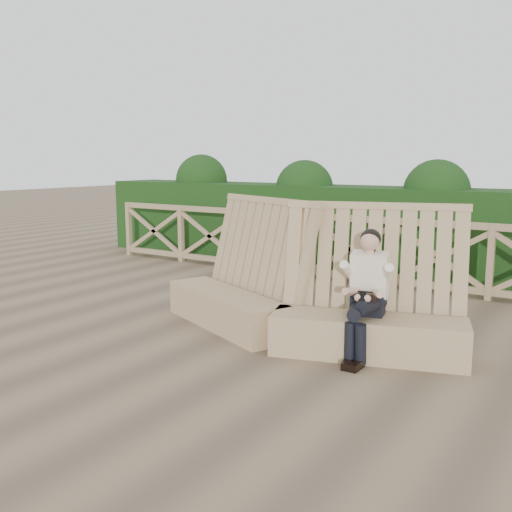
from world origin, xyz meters
The scene contains 5 objects.
ground centered at (0.00, 0.00, 0.00)m, with size 60.00×60.00×0.00m, color brown.
bench centered at (0.71, 0.46, 0.39)m, with size 3.83×1.44×1.55m.
woman centered at (1.59, 0.35, 0.70)m, with size 0.42×0.81×1.30m.
guardrail centered at (0.00, 3.50, 0.55)m, with size 10.10×0.09×1.10m.
hedge centered at (0.00, 4.70, 0.75)m, with size 12.00×1.20×1.50m, color black.
Camera 1 is at (3.73, -4.92, 1.99)m, focal length 40.00 mm.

